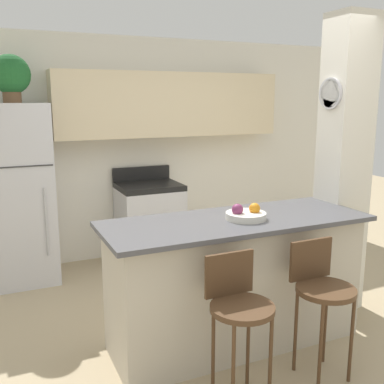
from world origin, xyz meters
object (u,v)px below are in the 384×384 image
Objects in this scene: refrigerator at (20,195)px; stove_range at (150,222)px; bar_stool_right at (322,289)px; fruit_bowl at (246,214)px; potted_plant_on_fridge at (10,76)px; bar_stool_left at (239,307)px.

refrigerator reaches higher than stove_range.
fruit_bowl reaches higher than bar_stool_right.
stove_range is 2.12m from potted_plant_on_fridge.
potted_plant_on_fridge is (-0.00, 0.00, 1.16)m from refrigerator.
potted_plant_on_fridge is at bearing 123.68° from bar_stool_right.
potted_plant_on_fridge is (-1.07, 2.55, 1.46)m from bar_stool_left.
stove_range is 2.60m from bar_stool_left.
potted_plant_on_fridge is 2.67m from fruit_bowl.
bar_stool_left is at bearing -96.89° from stove_range.
bar_stool_left is at bearing -123.79° from fruit_bowl.
refrigerator is 1.97× the size of bar_stool_left.
stove_range is 3.59× the size of fruit_bowl.
refrigerator is 1.70× the size of stove_range.
refrigerator is 6.09× the size of fruit_bowl.
fruit_bowl is (0.06, -2.02, 0.56)m from stove_range.
stove_range is at bearing 1.06° from potted_plant_on_fridge.
refrigerator is 1.45m from stove_range.
stove_range is 2.60m from bar_stool_right.
bar_stool_left is (1.07, -2.55, -0.29)m from refrigerator.
fruit_bowl is at bearing 115.24° from bar_stool_right.
potted_plant_on_fridge reaches higher than refrigerator.
potted_plant_on_fridge is at bearing 125.79° from fruit_bowl.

